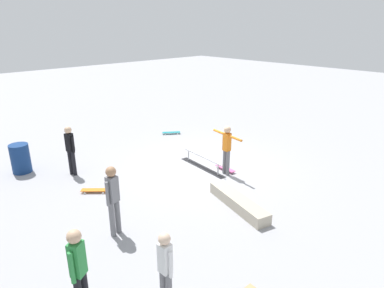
# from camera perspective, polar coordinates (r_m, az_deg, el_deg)

# --- Properties ---
(ground_plane) EXTENTS (60.00, 60.00, 0.00)m
(ground_plane) POSITION_cam_1_polar(r_m,az_deg,el_deg) (11.83, 1.51, -3.79)
(ground_plane) COLOR #9E9EA3
(grind_rail) EXTENTS (2.17, 0.45, 0.43)m
(grind_rail) POSITION_cam_1_polar(r_m,az_deg,el_deg) (11.65, 1.79, -3.20)
(grind_rail) COLOR black
(grind_rail) RESTS_ON ground_plane
(skate_ledge) EXTENTS (2.26, 1.01, 0.31)m
(skate_ledge) POSITION_cam_1_polar(r_m,az_deg,el_deg) (9.33, 7.88, -9.81)
(skate_ledge) COLOR #B2A893
(skate_ledge) RESTS_ON ground_plane
(skater_main) EXTENTS (1.34, 0.27, 1.67)m
(skater_main) POSITION_cam_1_polar(r_m,az_deg,el_deg) (10.92, 5.92, -0.47)
(skater_main) COLOR slate
(skater_main) RESTS_ON ground_plane
(skateboard_main) EXTENTS (0.81, 0.30, 0.09)m
(skateboard_main) POSITION_cam_1_polar(r_m,az_deg,el_deg) (11.54, 5.67, -4.13)
(skateboard_main) COLOR #E05993
(skateboard_main) RESTS_ON ground_plane
(bystander_grey_shirt) EXTENTS (0.25, 0.40, 1.75)m
(bystander_grey_shirt) POSITION_cam_1_polar(r_m,az_deg,el_deg) (7.99, -13.26, -8.78)
(bystander_grey_shirt) COLOR slate
(bystander_grey_shirt) RESTS_ON ground_plane
(bystander_green_shirt) EXTENTS (0.29, 0.37, 1.72)m
(bystander_green_shirt) POSITION_cam_1_polar(r_m,az_deg,el_deg) (6.12, -18.72, -19.49)
(bystander_green_shirt) COLOR black
(bystander_green_shirt) RESTS_ON ground_plane
(bystander_white_shirt) EXTENTS (0.35, 0.21, 1.54)m
(bystander_white_shirt) POSITION_cam_1_polar(r_m,az_deg,el_deg) (6.04, -4.57, -20.11)
(bystander_white_shirt) COLOR slate
(bystander_white_shirt) RESTS_ON ground_plane
(bystander_black_shirt) EXTENTS (0.38, 0.25, 1.66)m
(bystander_black_shirt) POSITION_cam_1_polar(r_m,az_deg,el_deg) (11.54, -19.98, -0.64)
(bystander_black_shirt) COLOR black
(bystander_black_shirt) RESTS_ON ground_plane
(loose_skateboard_teal) EXTENTS (0.63, 0.77, 0.09)m
(loose_skateboard_teal) POSITION_cam_1_polar(r_m,az_deg,el_deg) (15.24, -3.55, 1.97)
(loose_skateboard_teal) COLOR teal
(loose_skateboard_teal) RESTS_ON ground_plane
(loose_skateboard_orange) EXTENTS (0.69, 0.72, 0.09)m
(loose_skateboard_orange) POSITION_cam_1_polar(r_m,az_deg,el_deg) (10.46, -16.19, -7.53)
(loose_skateboard_orange) COLOR orange
(loose_skateboard_orange) RESTS_ON ground_plane
(trash_bin) EXTENTS (0.61, 0.61, 0.98)m
(trash_bin) POSITION_cam_1_polar(r_m,az_deg,el_deg) (12.58, -27.13, -2.20)
(trash_bin) COLOR navy
(trash_bin) RESTS_ON ground_plane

